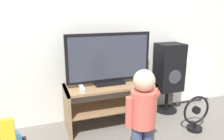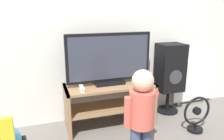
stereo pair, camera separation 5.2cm
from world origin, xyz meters
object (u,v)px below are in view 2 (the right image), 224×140
(game_console, at_px, (82,88))
(speaker_tower, at_px, (170,69))
(child, at_px, (141,109))
(floor_fan, at_px, (196,116))
(remote_primary, at_px, (136,83))
(radiator, at_px, (193,80))
(television, at_px, (109,59))

(game_console, bearing_deg, speaker_tower, 9.28)
(game_console, xyz_separation_m, speaker_tower, (1.32, 0.22, 0.07))
(game_console, height_order, child, child)
(child, height_order, floor_fan, child)
(remote_primary, xyz_separation_m, radiator, (1.16, 0.34, -0.19))
(floor_fan, distance_m, radiator, 0.92)
(television, xyz_separation_m, floor_fan, (0.97, -0.52, -0.67))
(television, xyz_separation_m, radiator, (1.48, 0.22, -0.50))
(remote_primary, height_order, speaker_tower, speaker_tower)
(television, distance_m, floor_fan, 1.29)
(game_console, distance_m, speaker_tower, 1.34)
(remote_primary, height_order, child, child)
(remote_primary, bearing_deg, floor_fan, -32.06)
(television, bearing_deg, speaker_tower, 5.33)
(game_console, xyz_separation_m, child, (0.45, -0.68, -0.02))
(television, height_order, child, television)
(speaker_tower, relative_size, floor_fan, 2.22)
(child, height_order, radiator, child)
(television, bearing_deg, child, -85.02)
(television, height_order, radiator, television)
(remote_primary, distance_m, child, 0.74)
(radiator, bearing_deg, game_console, -169.31)
(speaker_tower, bearing_deg, floor_fan, -87.18)
(television, relative_size, game_console, 6.83)
(television, bearing_deg, game_console, -161.30)
(speaker_tower, bearing_deg, radiator, 14.07)
(television, bearing_deg, remote_primary, -18.96)
(television, xyz_separation_m, game_console, (-0.38, -0.13, -0.29))
(speaker_tower, bearing_deg, game_console, -170.72)
(game_console, xyz_separation_m, radiator, (1.86, 0.35, -0.20))
(radiator, bearing_deg, child, -144.02)
(game_console, bearing_deg, child, -56.43)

